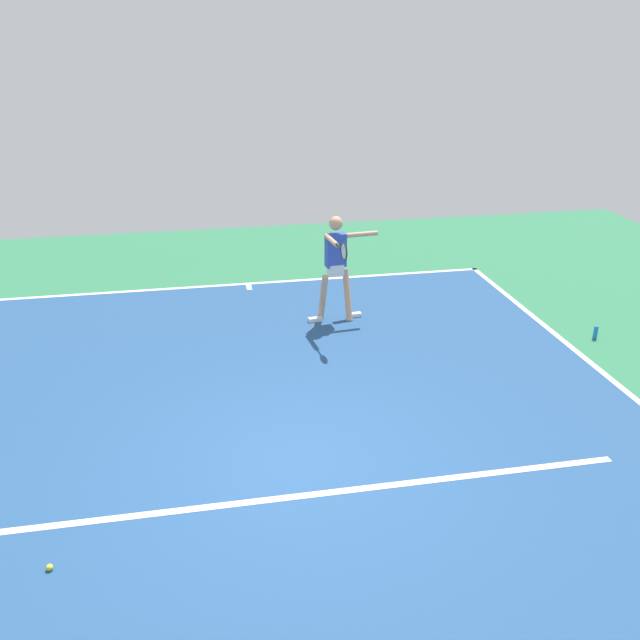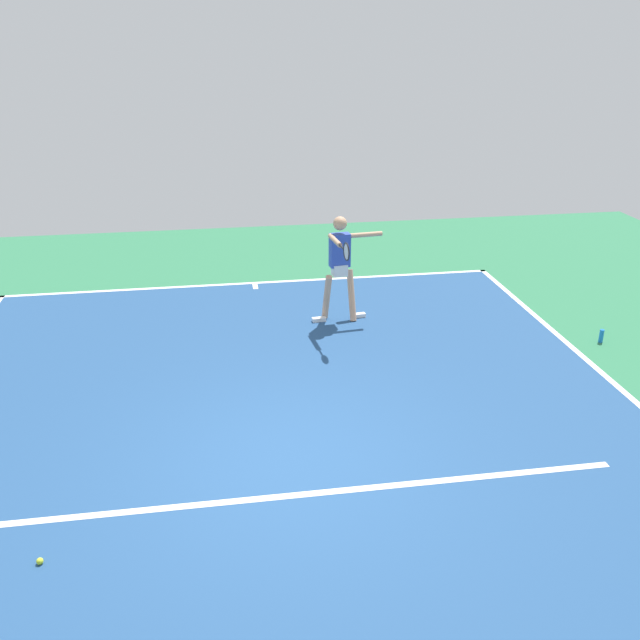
# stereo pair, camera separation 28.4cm
# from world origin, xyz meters

# --- Properties ---
(ground_plane) EXTENTS (21.02, 21.02, 0.00)m
(ground_plane) POSITION_xyz_m (0.00, 0.00, 0.00)
(ground_plane) COLOR #2D754C
(court_surface) EXTENTS (9.73, 12.59, 0.00)m
(court_surface) POSITION_xyz_m (0.00, 0.00, 0.00)
(court_surface) COLOR navy
(court_surface) RESTS_ON ground_plane
(court_line_baseline_near) EXTENTS (9.73, 0.10, 0.01)m
(court_line_baseline_near) POSITION_xyz_m (0.00, -6.24, 0.00)
(court_line_baseline_near) COLOR white
(court_line_baseline_near) RESTS_ON ground_plane
(court_line_service) EXTENTS (7.30, 0.10, 0.01)m
(court_line_service) POSITION_xyz_m (0.00, 0.64, 0.00)
(court_line_service) COLOR white
(court_line_service) RESTS_ON ground_plane
(court_line_centre_mark) EXTENTS (0.10, 0.30, 0.01)m
(court_line_centre_mark) POSITION_xyz_m (0.00, -6.04, 0.00)
(court_line_centre_mark) COLOR white
(court_line_centre_mark) RESTS_ON ground_plane
(tennis_player) EXTENTS (1.23, 1.31, 1.86)m
(tennis_player) POSITION_xyz_m (-1.35, -4.11, 1.08)
(tennis_player) COLOR tan
(tennis_player) RESTS_ON ground_plane
(tennis_ball_near_service_line) EXTENTS (0.07, 0.07, 0.07)m
(tennis_ball_near_service_line) POSITION_xyz_m (2.57, 1.29, 0.03)
(tennis_ball_near_service_line) COLOR #CCE033
(tennis_ball_near_service_line) RESTS_ON ground_plane
(water_bottle) EXTENTS (0.07, 0.07, 0.22)m
(water_bottle) POSITION_xyz_m (-5.37, -2.53, 0.11)
(water_bottle) COLOR blue
(water_bottle) RESTS_ON ground_plane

